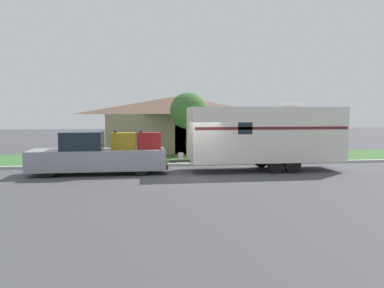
% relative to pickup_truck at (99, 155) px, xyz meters
% --- Properties ---
extents(ground_plane, '(120.00, 120.00, 0.00)m').
position_rel_pickup_truck_xyz_m(ground_plane, '(4.47, -1.44, -0.93)').
color(ground_plane, '#47474C').
extents(curb_strip, '(80.00, 0.30, 0.14)m').
position_rel_pickup_truck_xyz_m(curb_strip, '(4.47, 2.31, -0.86)').
color(curb_strip, '#ADADA8').
rests_on(curb_strip, ground_plane).
extents(lawn_strip, '(80.00, 7.00, 0.03)m').
position_rel_pickup_truck_xyz_m(lawn_strip, '(4.47, 5.96, -0.91)').
color(lawn_strip, '#3D6B33').
rests_on(lawn_strip, ground_plane).
extents(house_across_street, '(11.59, 7.17, 4.33)m').
position_rel_pickup_truck_xyz_m(house_across_street, '(4.94, 11.46, 1.31)').
color(house_across_street, gray).
rests_on(house_across_street, ground_plane).
extents(pickup_truck, '(6.50, 1.98, 2.11)m').
position_rel_pickup_truck_xyz_m(pickup_truck, '(0.00, 0.00, 0.00)').
color(pickup_truck, black).
rests_on(pickup_truck, ground_plane).
extents(travel_trailer, '(8.78, 2.47, 3.51)m').
position_rel_pickup_truck_xyz_m(travel_trailer, '(8.30, -0.00, 0.93)').
color(travel_trailer, black).
rests_on(travel_trailer, ground_plane).
extents(mailbox, '(0.48, 0.20, 1.25)m').
position_rel_pickup_truck_xyz_m(mailbox, '(4.82, 3.13, 0.04)').
color(mailbox, brown).
rests_on(mailbox, ground_plane).
extents(tree_in_yard, '(2.33, 2.33, 4.26)m').
position_rel_pickup_truck_xyz_m(tree_in_yard, '(5.03, 5.36, 2.16)').
color(tree_in_yard, brown).
rests_on(tree_in_yard, ground_plane).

